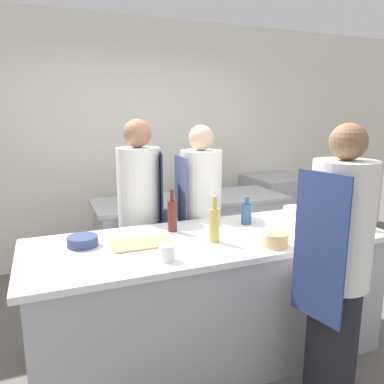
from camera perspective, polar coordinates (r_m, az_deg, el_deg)
name	(u,v)px	position (r m, az deg, el deg)	size (l,w,h in m)	color
ground_plane	(210,353)	(3.01, 2.70, -23.29)	(16.00, 16.00, 0.00)	#605B56
wall_back	(136,143)	(4.50, -8.56, 7.46)	(8.00, 0.06, 2.80)	silver
prep_counter	(210,297)	(2.78, 2.80, -15.66)	(2.48, 0.90, 0.90)	#A8AAAF
pass_counter	(191,240)	(3.91, -0.13, -7.30)	(1.96, 0.71, 0.90)	#A8AAAF
oven_range	(278,212)	(5.00, 13.00, -3.06)	(0.75, 0.73, 0.95)	#A8AAAF
chef_at_prep_near	(337,273)	(2.33, 21.20, -11.38)	(0.39, 0.37, 1.69)	black
chef_at_stove	(140,220)	(3.20, -7.88, -4.31)	(0.40, 0.39, 1.69)	black
chef_at_pass_far	(200,221)	(3.24, 1.29, -4.49)	(0.37, 0.35, 1.64)	black
bottle_olive_oil	(172,215)	(2.69, -3.03, -3.47)	(0.07, 0.07, 0.31)	#5B2319
bottle_vinegar	(246,213)	(2.91, 8.30, -3.22)	(0.08, 0.08, 0.21)	#2D5175
bottle_wine	(366,215)	(3.02, 25.00, -3.16)	(0.07, 0.07, 0.28)	silver
bottle_cooking_oil	(214,224)	(2.48, 3.43, -4.84)	(0.07, 0.07, 0.31)	#B2A84C
bowl_mixing_large	(275,240)	(2.47, 12.58, -7.08)	(0.17, 0.17, 0.09)	tan
bowl_prep_small	(83,241)	(2.52, -16.33, -7.19)	(0.20, 0.20, 0.06)	navy
bowl_ceramic_blue	(298,211)	(3.31, 15.79, -2.74)	(0.24, 0.24, 0.06)	white
cup	(167,253)	(2.20, -3.83, -9.20)	(0.09, 0.09, 0.09)	white
cutting_board	(142,243)	(2.49, -7.70, -7.69)	(0.38, 0.25, 0.01)	tan
stockpot	(144,190)	(3.57, -7.32, 0.30)	(0.30, 0.30, 0.25)	#A8AAAF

